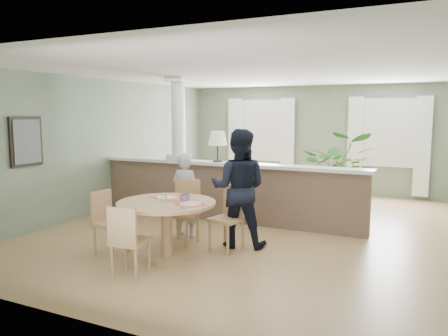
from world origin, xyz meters
The scene contains 12 objects.
ground centered at (0.00, 0.00, 0.00)m, with size 8.00×8.00×0.00m, color tan.
room_shell centered at (-0.03, 0.63, 1.81)m, with size 7.02×8.02×2.71m.
pony_wall centered at (-0.99, 0.20, 0.71)m, with size 5.32×0.38×2.70m.
sofa centered at (0.01, 1.87, 0.40)m, with size 2.77×1.08×0.81m, color #8A654B.
houseplant centered at (0.77, 2.24, 0.82)m, with size 1.48×1.28×1.64m, color #346B2B.
dining_table centered at (-0.67, -2.11, 0.65)m, with size 1.35×1.35×0.92m.
chair_far_boy centered at (-0.87, -1.33, 0.54)m, with size 0.46×0.46×0.99m.
chair_far_man centered at (-0.10, -1.31, 0.52)m, with size 0.52×0.52×0.95m.
chair_near centered at (-0.75, -2.89, 0.50)m, with size 0.45×0.45×0.90m.
chair_side centered at (-1.61, -2.25, 0.50)m, with size 0.44×0.44×0.90m.
child_person centered at (-1.02, -1.02, 0.69)m, with size 0.50×0.33×1.38m, color #A7A7AD.
man_person centered at (-0.04, -1.11, 0.89)m, with size 0.87×0.67×1.78m, color black.
Camera 1 is at (2.56, -7.04, 2.02)m, focal length 35.00 mm.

